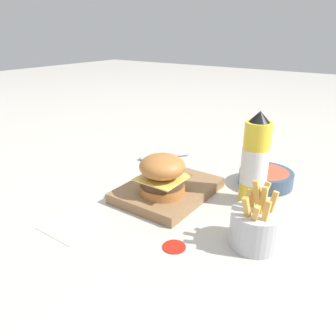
{
  "coord_description": "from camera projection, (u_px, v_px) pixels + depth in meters",
  "views": [
    {
      "loc": [
        0.59,
        0.47,
        0.41
      ],
      "look_at": [
        -0.04,
        0.03,
        0.08
      ],
      "focal_mm": 35.0,
      "sensor_mm": 36.0,
      "label": 1
    }
  ],
  "objects": [
    {
      "name": "serving_board",
      "position": [
        168.0,
        190.0,
        0.87
      ],
      "size": [
        0.26,
        0.2,
        0.03
      ],
      "color": "olive",
      "rests_on": "ground_plane"
    },
    {
      "name": "burger",
      "position": [
        163.0,
        174.0,
        0.8
      ],
      "size": [
        0.11,
        0.11,
        0.1
      ],
      "color": "#AD6B33",
      "rests_on": "serving_board"
    },
    {
      "name": "ketchup_puddle",
      "position": [
        174.0,
        246.0,
        0.66
      ],
      "size": [
        0.05,
        0.05,
        0.0
      ],
      "color": "#B21E14",
      "rests_on": "ground_plane"
    },
    {
      "name": "ground_plane",
      "position": [
        151.0,
        198.0,
        0.85
      ],
      "size": [
        6.0,
        6.0,
        0.0
      ],
      "primitive_type": "plane",
      "color": "#B7B2A8"
    },
    {
      "name": "parchment_square",
      "position": [
        73.0,
        224.0,
        0.73
      ],
      "size": [
        0.12,
        0.12,
        0.0
      ],
      "color": "beige",
      "rests_on": "ground_plane"
    },
    {
      "name": "side_bowl",
      "position": [
        266.0,
        178.0,
        0.92
      ],
      "size": [
        0.15,
        0.15,
        0.04
      ],
      "color": "#384C66",
      "rests_on": "ground_plane"
    },
    {
      "name": "fries_basket",
      "position": [
        255.0,
        227.0,
        0.65
      ],
      "size": [
        0.1,
        0.1,
        0.14
      ],
      "color": "#B7B7BC",
      "rests_on": "ground_plane"
    },
    {
      "name": "spoon",
      "position": [
        152.0,
        157.0,
        1.1
      ],
      "size": [
        0.14,
        0.13,
        0.01
      ],
      "rotation": [
        0.0,
        0.0,
        5.56
      ],
      "color": "#B2B2B7",
      "rests_on": "ground_plane"
    },
    {
      "name": "ketchup_bottle",
      "position": [
        255.0,
        162.0,
        0.79
      ],
      "size": [
        0.07,
        0.07,
        0.23
      ],
      "color": "yellow",
      "rests_on": "ground_plane"
    }
  ]
}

